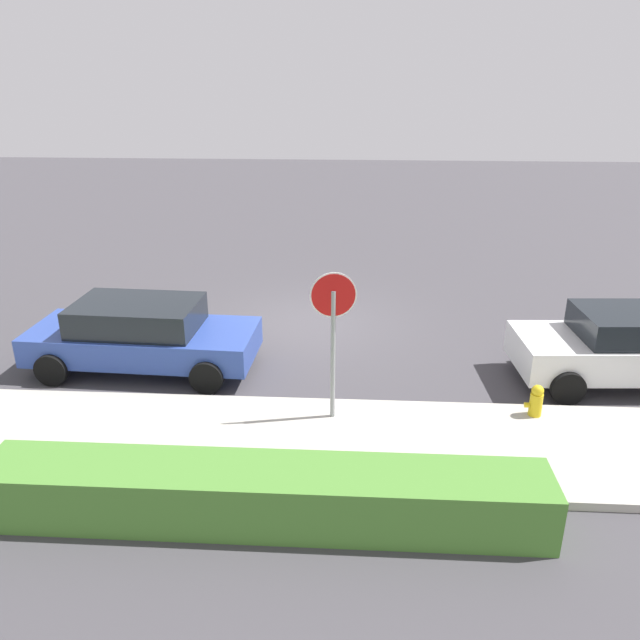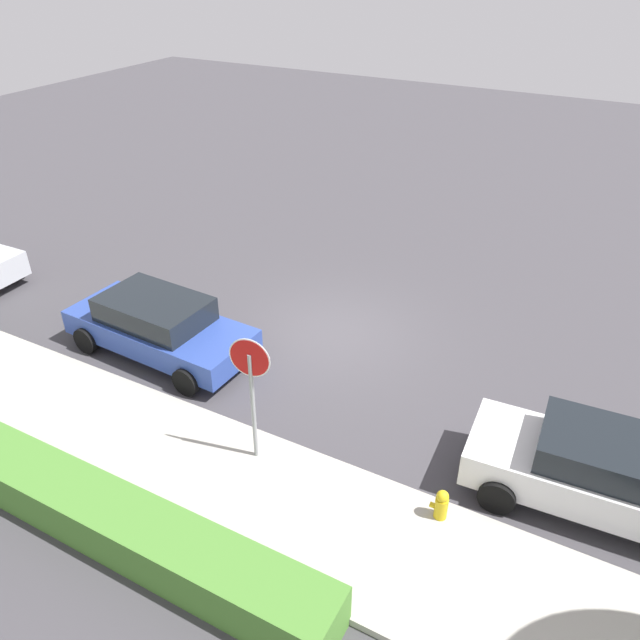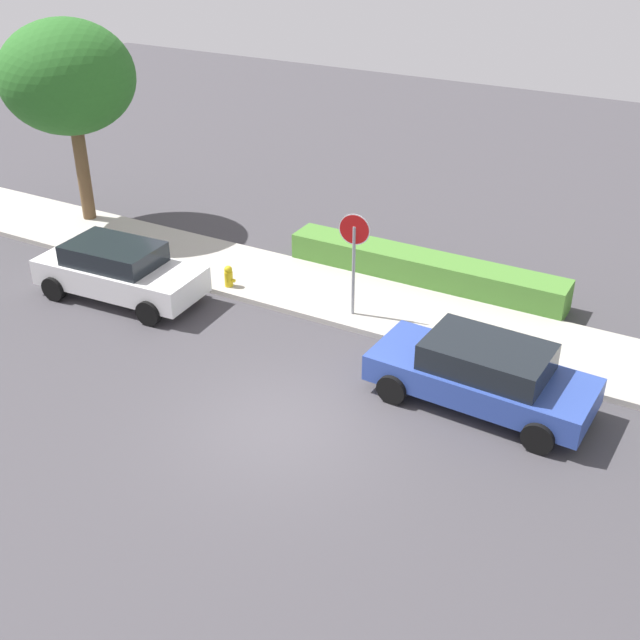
% 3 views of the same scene
% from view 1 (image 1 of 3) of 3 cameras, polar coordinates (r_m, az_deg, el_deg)
% --- Properties ---
extents(ground_plane, '(60.00, 60.00, 0.00)m').
position_cam_1_polar(ground_plane, '(15.11, -1.06, -0.27)').
color(ground_plane, '#423F44').
extents(sidewalk_curb, '(32.00, 2.74, 0.14)m').
position_cam_1_polar(sidewalk_curb, '(10.33, -3.36, -11.10)').
color(sidewalk_curb, '#B2ADA3').
rests_on(sidewalk_curb, ground_plane).
extents(stop_sign, '(0.76, 0.13, 2.73)m').
position_cam_1_polar(stop_sign, '(10.12, 1.21, -0.27)').
color(stop_sign, gray).
rests_on(stop_sign, ground_plane).
extents(parked_car_blue, '(4.59, 2.18, 1.43)m').
position_cam_1_polar(parked_car_blue, '(13.06, -15.95, -1.27)').
color(parked_car_blue, '#2D479E').
rests_on(parked_car_blue, ground_plane).
extents(parked_car_white, '(4.42, 2.13, 1.47)m').
position_cam_1_polar(parked_car_white, '(13.40, 26.66, -2.14)').
color(parked_car_white, white).
rests_on(parked_car_white, ground_plane).
extents(fire_hydrant, '(0.30, 0.22, 0.72)m').
position_cam_1_polar(fire_hydrant, '(11.42, 19.12, -7.24)').
color(fire_hydrant, gold).
rests_on(fire_hydrant, ground_plane).
extents(front_yard_hedge, '(7.54, 0.98, 0.82)m').
position_cam_1_polar(front_yard_hedge, '(8.67, -5.05, -15.68)').
color(front_yard_hedge, '#4C8433').
rests_on(front_yard_hedge, ground_plane).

